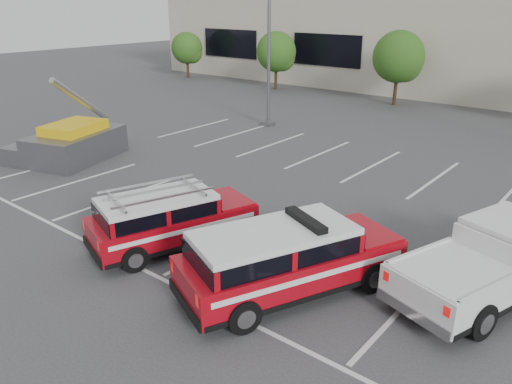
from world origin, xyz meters
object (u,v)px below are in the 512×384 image
ladder_suv (170,223)px  tree_far_left (188,49)px  tree_left (278,53)px  tree_mid_left (400,59)px  fire_chief_suv (288,264)px  utility_rig (72,143)px  light_pole_left (269,29)px  white_pickup (497,265)px

ladder_suv → tree_far_left: bearing=154.6°
ladder_suv → tree_left: bearing=139.7°
tree_left → tree_mid_left: bearing=0.0°
fire_chief_suv → utility_rig: size_ratio=1.15×
fire_chief_suv → tree_far_left: bearing=163.6°
tree_mid_left → light_pole_left: 10.73m
utility_rig → white_pickup: bearing=-15.7°
tree_left → white_pickup: bearing=-42.9°
tree_far_left → light_pole_left: (16.91, -10.05, 2.68)m
tree_far_left → light_pole_left: 19.85m
utility_rig → light_pole_left: bearing=58.1°
tree_left → fire_chief_suv: bearing=-52.6°
fire_chief_suv → tree_mid_left: bearing=132.1°
tree_mid_left → white_pickup: bearing=-59.8°
white_pickup → tree_left: bearing=155.3°
tree_far_left → ladder_suv: bearing=-44.6°
light_pole_left → tree_mid_left: bearing=72.9°
ladder_suv → utility_rig: utility_rig is taller
tree_left → fire_chief_suv: tree_left is taller
tree_far_left → tree_left: tree_left is taller
tree_far_left → white_pickup: 37.61m
tree_far_left → tree_mid_left: size_ratio=0.82×
utility_rig → fire_chief_suv: bearing=-28.6°
tree_left → light_pole_left: light_pole_left is taller
light_pole_left → utility_rig: 11.78m
fire_chief_suv → ladder_suv: (-4.03, -0.13, -0.05)m
tree_mid_left → fire_chief_suv: bearing=-71.5°
tree_mid_left → white_pickup: (11.70, -20.15, -2.33)m
fire_chief_suv → ladder_suv: 4.03m
light_pole_left → ladder_suv: light_pole_left is taller
ladder_suv → white_pickup: bearing=42.1°
light_pole_left → utility_rig: (-2.76, -10.55, -4.44)m
fire_chief_suv → light_pole_left: bearing=153.0°
tree_left → light_pole_left: (6.91, -10.05, 2.41)m
utility_rig → tree_far_left: bearing=107.3°
light_pole_left → utility_rig: bearing=-104.7°
light_pole_left → ladder_suv: (6.90, -13.44, -4.46)m
light_pole_left → utility_rig: size_ratio=2.05×
light_pole_left → tree_left: bearing=124.5°
fire_chief_suv → utility_rig: utility_rig is taller
fire_chief_suv → white_pickup: size_ratio=0.94×
light_pole_left → white_pickup: light_pole_left is taller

